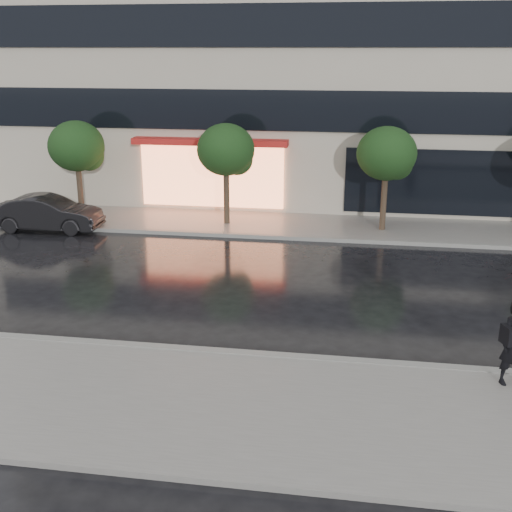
# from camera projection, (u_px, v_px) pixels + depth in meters

# --- Properties ---
(ground) EXTENTS (120.00, 120.00, 0.00)m
(ground) POSITION_uv_depth(u_px,v_px,m) (267.00, 340.00, 15.40)
(ground) COLOR black
(ground) RESTS_ON ground
(sidewalk_near) EXTENTS (60.00, 4.50, 0.12)m
(sidewalk_near) POSITION_uv_depth(u_px,v_px,m) (244.00, 409.00, 12.33)
(sidewalk_near) COLOR slate
(sidewalk_near) RESTS_ON ground
(sidewalk_far) EXTENTS (60.00, 3.50, 0.12)m
(sidewalk_far) POSITION_uv_depth(u_px,v_px,m) (304.00, 226.00, 25.01)
(sidewalk_far) COLOR slate
(sidewalk_far) RESTS_ON ground
(curb_near) EXTENTS (60.00, 0.25, 0.14)m
(curb_near) POSITION_uv_depth(u_px,v_px,m) (261.00, 356.00, 14.44)
(curb_near) COLOR gray
(curb_near) RESTS_ON ground
(curb_far) EXTENTS (60.00, 0.25, 0.14)m
(curb_far) POSITION_uv_depth(u_px,v_px,m) (299.00, 238.00, 23.36)
(curb_far) COLOR gray
(curb_far) RESTS_ON ground
(tree_far_west) EXTENTS (2.20, 2.20, 3.99)m
(tree_far_west) POSITION_uv_depth(u_px,v_px,m) (78.00, 148.00, 25.23)
(tree_far_west) COLOR #33261C
(tree_far_west) RESTS_ON ground
(tree_mid_west) EXTENTS (2.20, 2.20, 3.99)m
(tree_mid_west) POSITION_uv_depth(u_px,v_px,m) (228.00, 152.00, 24.35)
(tree_mid_west) COLOR #33261C
(tree_mid_west) RESTS_ON ground
(tree_mid_east) EXTENTS (2.20, 2.20, 3.99)m
(tree_mid_east) POSITION_uv_depth(u_px,v_px,m) (388.00, 155.00, 23.47)
(tree_mid_east) COLOR #33261C
(tree_mid_east) RESTS_ON ground
(parked_car) EXTENTS (4.13, 1.55, 1.35)m
(parked_car) POSITION_uv_depth(u_px,v_px,m) (47.00, 213.00, 24.41)
(parked_car) COLOR black
(parked_car) RESTS_ON ground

